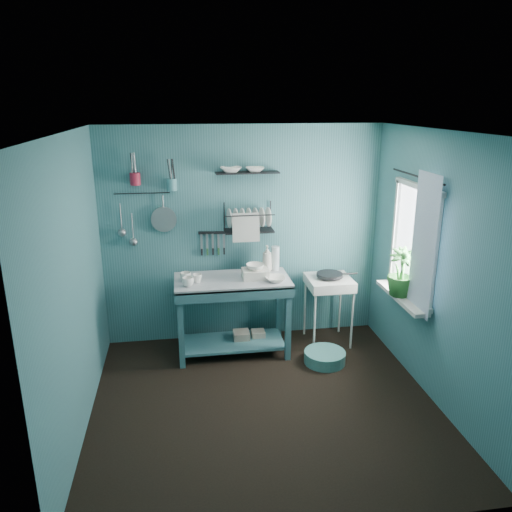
{
  "coord_description": "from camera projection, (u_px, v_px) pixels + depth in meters",
  "views": [
    {
      "loc": [
        -0.7,
        -4.02,
        2.74
      ],
      "look_at": [
        0.05,
        0.85,
        1.2
      ],
      "focal_mm": 35.0,
      "sensor_mm": 36.0,
      "label": 1
    }
  ],
  "objects": [
    {
      "name": "mug_mid",
      "position": [
        197.0,
        278.0,
        5.3
      ],
      "size": [
        0.14,
        0.14,
        0.09
      ],
      "primitive_type": "imported",
      "rotation": [
        0.0,
        0.0,
        0.52
      ],
      "color": "white",
      "rests_on": "work_counter"
    },
    {
      "name": "counter_bowl",
      "position": [
        275.0,
        279.0,
        5.34
      ],
      "size": [
        0.22,
        0.22,
        0.05
      ],
      "primitive_type": "imported",
      "color": "white",
      "rests_on": "work_counter"
    },
    {
      "name": "soap_bottle",
      "position": [
        267.0,
        258.0,
        5.63
      ],
      "size": [
        0.11,
        0.12,
        0.3
      ],
      "primitive_type": "imported",
      "color": "silver",
      "rests_on": "work_counter"
    },
    {
      "name": "storage_tin_small",
      "position": [
        258.0,
        339.0,
        5.78
      ],
      "size": [
        0.15,
        0.15,
        0.2
      ],
      "primitive_type": "cube",
      "color": "gray",
      "rests_on": "floor"
    },
    {
      "name": "utensil_cup_magenta",
      "position": [
        135.0,
        179.0,
        5.3
      ],
      "size": [
        0.11,
        0.11,
        0.13
      ],
      "primitive_type": "cylinder",
      "color": "#AA1F37",
      "rests_on": "wall_back"
    },
    {
      "name": "water_bottle",
      "position": [
        275.0,
        258.0,
        5.67
      ],
      "size": [
        0.09,
        0.09,
        0.28
      ],
      "primitive_type": "cylinder",
      "color": "silver",
      "rests_on": "work_counter"
    },
    {
      "name": "tub_bowl",
      "position": [
        255.0,
        267.0,
        5.41
      ],
      "size": [
        0.2,
        0.19,
        0.06
      ],
      "primitive_type": "imported",
      "color": "white",
      "rests_on": "wash_tub"
    },
    {
      "name": "curtain",
      "position": [
        423.0,
        245.0,
        4.64
      ],
      "size": [
        0.0,
        1.35,
        1.35
      ],
      "primitive_type": "plane",
      "rotation": [
        1.57,
        0.0,
        1.57
      ],
      "color": "white",
      "rests_on": "wall_right"
    },
    {
      "name": "ladle_inner",
      "position": [
        132.0,
        227.0,
        5.49
      ],
      "size": [
        0.01,
        0.01,
        0.3
      ],
      "primitive_type": "cylinder",
      "color": "gray",
      "rests_on": "wall_back"
    },
    {
      "name": "wall_left",
      "position": [
        74.0,
        290.0,
        4.11
      ],
      "size": [
        0.0,
        3.0,
        3.0
      ],
      "primitive_type": "plane",
      "rotation": [
        1.57,
        0.0,
        1.57
      ],
      "color": "#35686E",
      "rests_on": "ground"
    },
    {
      "name": "windowsill",
      "position": [
        401.0,
        297.0,
        5.11
      ],
      "size": [
        0.16,
        0.95,
        0.04
      ],
      "primitive_type": "cube",
      "color": "silver",
      "rests_on": "wall_right"
    },
    {
      "name": "wall_right",
      "position": [
        437.0,
        270.0,
        4.57
      ],
      "size": [
        0.0,
        3.0,
        3.0
      ],
      "primitive_type": "plane",
      "rotation": [
        1.57,
        0.0,
        -1.57
      ],
      "color": "#35686E",
      "rests_on": "ground"
    },
    {
      "name": "frying_pan",
      "position": [
        330.0,
        275.0,
        5.7
      ],
      "size": [
        0.3,
        0.3,
        0.03
      ],
      "primitive_type": "cylinder",
      "color": "black",
      "rests_on": "hotplate_stand"
    },
    {
      "name": "shelf_bowl_left",
      "position": [
        231.0,
        167.0,
        5.4
      ],
      "size": [
        0.25,
        0.25,
        0.06
      ],
      "primitive_type": "imported",
      "rotation": [
        0.0,
        0.0,
        -0.06
      ],
      "color": "white",
      "rests_on": "upper_shelf"
    },
    {
      "name": "hotplate_stand",
      "position": [
        328.0,
        310.0,
        5.83
      ],
      "size": [
        0.54,
        0.54,
        0.8
      ],
      "primitive_type": "cube",
      "rotation": [
        0.0,
        0.0,
        0.09
      ],
      "color": "silver",
      "rests_on": "floor"
    },
    {
      "name": "shelf_bowl_right",
      "position": [
        255.0,
        162.0,
        5.43
      ],
      "size": [
        0.22,
        0.22,
        0.05
      ],
      "primitive_type": "imported",
      "rotation": [
        0.0,
        0.0,
        -0.07
      ],
      "color": "white",
      "rests_on": "upper_shelf"
    },
    {
      "name": "knife_strip",
      "position": [
        212.0,
        233.0,
        5.66
      ],
      "size": [
        0.32,
        0.05,
        0.03
      ],
      "primitive_type": "cube",
      "rotation": [
        0.0,
        0.0,
        -0.08
      ],
      "color": "black",
      "rests_on": "wall_back"
    },
    {
      "name": "mug_left",
      "position": [
        188.0,
        282.0,
        5.19
      ],
      "size": [
        0.12,
        0.12,
        0.1
      ],
      "primitive_type": "imported",
      "color": "white",
      "rests_on": "work_counter"
    },
    {
      "name": "mug_right",
      "position": [
        186.0,
        277.0,
        5.34
      ],
      "size": [
        0.17,
        0.17,
        0.1
      ],
      "primitive_type": "imported",
      "rotation": [
        0.0,
        0.0,
        1.05
      ],
      "color": "white",
      "rests_on": "work_counter"
    },
    {
      "name": "potted_plant",
      "position": [
        401.0,
        272.0,
        5.04
      ],
      "size": [
        0.29,
        0.29,
        0.5
      ],
      "primitive_type": "imported",
      "rotation": [
        0.0,
        0.0,
        -0.05
      ],
      "color": "#2B6B2B",
      "rests_on": "windowsill"
    },
    {
      "name": "floor_basin",
      "position": [
        325.0,
        357.0,
        5.44
      ],
      "size": [
        0.45,
        0.45,
        0.13
      ],
      "primitive_type": "cylinder",
      "color": "teal",
      "rests_on": "floor"
    },
    {
      "name": "utensil_cup_teal",
      "position": [
        172.0,
        184.0,
        5.38
      ],
      "size": [
        0.11,
        0.11,
        0.13
      ],
      "primitive_type": "cylinder",
      "color": "teal",
      "rests_on": "wall_back"
    },
    {
      "name": "storage_tin_large",
      "position": [
        241.0,
        340.0,
        5.72
      ],
      "size": [
        0.18,
        0.18,
        0.22
      ],
      "primitive_type": "cube",
      "color": "gray",
      "rests_on": "floor"
    },
    {
      "name": "dish_rack",
      "position": [
        249.0,
        218.0,
        5.57
      ],
      "size": [
        0.58,
        0.31,
        0.32
      ],
      "primitive_type": "cube",
      "rotation": [
        0.0,
        0.0,
        0.13
      ],
      "color": "black",
      "rests_on": "wall_back"
    },
    {
      "name": "work_counter",
      "position": [
        233.0,
        316.0,
        5.56
      ],
      "size": [
        1.27,
        0.66,
        0.89
      ],
      "primitive_type": "cube",
      "rotation": [
        0.0,
        0.0,
        -0.03
      ],
      "color": "#32626A",
      "rests_on": "floor"
    },
    {
      "name": "curtain_rod",
      "position": [
        417.0,
        176.0,
        4.75
      ],
      "size": [
        0.02,
        1.05,
        0.02
      ],
      "primitive_type": "cylinder",
      "rotation": [
        1.57,
        0.0,
        0.0
      ],
      "color": "black",
      "rests_on": "wall_right"
    },
    {
      "name": "colander",
      "position": [
        164.0,
        219.0,
        5.51
      ],
      "size": [
        0.28,
        0.03,
        0.28
      ],
      "primitive_type": "cylinder",
      "rotation": [
        1.54,
        0.0,
        0.0
      ],
      "color": "gray",
      "rests_on": "wall_back"
    },
    {
      "name": "upper_shelf",
      "position": [
        247.0,
        173.0,
        5.45
      ],
      "size": [
        0.7,
        0.19,
        0.02
      ],
      "primitive_type": "cube",
      "rotation": [
        0.0,
        0.0,
        0.01
      ],
      "color": "black",
      "rests_on": "wall_back"
    },
    {
      "name": "ladle_outer",
      "position": [
        121.0,
        217.0,
        5.44
      ],
      "size": [
        0.01,
        0.01,
        0.3
      ],
      "primitive_type": "cylinder",
      "color": "gray",
      "rests_on": "wall_back"
    },
    {
      "name": "ceiling",
      "position": [
        266.0,
        132.0,
        3.97
      ],
      "size": [
        3.2,
        3.2,
        0.0
      ],
      "primitive_type": "plane",
      "rotation": [
        3.14,
        0.0,
        0.0
      ],
      "color": "silver",
      "rests_on": "ground"
    },
    {
      "name": "hook_rail",
      "position": [
        142.0,
        193.0,
        5.41
      ],
      "size": [
        0.6,
        0.01,
        0.01
      ],
      "primitive_type": "cylinder",
      "rotation": [
        0.0,
        1.57,
        0.0
      ],
      "color": "black",
      "rests_on": "wall_back"
    },
    {
      "name": "wall_back",
      "position": [
        243.0,
        236.0,
        5.75
      ],
      "size": [
        3.2,
        0.0,
        3.2
      ],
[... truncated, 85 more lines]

